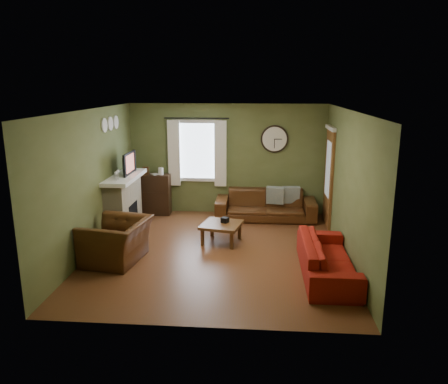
# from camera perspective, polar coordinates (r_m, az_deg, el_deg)

# --- Properties ---
(floor) EXTENTS (4.60, 5.20, 0.00)m
(floor) POSITION_cam_1_polar(r_m,az_deg,el_deg) (8.19, -0.93, -7.81)
(floor) COLOR brown
(floor) RESTS_ON ground
(ceiling) EXTENTS (4.60, 5.20, 0.00)m
(ceiling) POSITION_cam_1_polar(r_m,az_deg,el_deg) (7.62, -1.01, 10.66)
(ceiling) COLOR white
(ceiling) RESTS_ON ground
(wall_left) EXTENTS (0.00, 5.20, 2.60)m
(wall_left) POSITION_cam_1_polar(r_m,az_deg,el_deg) (8.34, -16.90, 1.32)
(wall_left) COLOR #566233
(wall_left) RESTS_ON ground
(wall_right) EXTENTS (0.00, 5.20, 2.60)m
(wall_right) POSITION_cam_1_polar(r_m,az_deg,el_deg) (7.93, 15.82, 0.76)
(wall_right) COLOR #566233
(wall_right) RESTS_ON ground
(wall_back) EXTENTS (4.60, 0.00, 2.60)m
(wall_back) POSITION_cam_1_polar(r_m,az_deg,el_deg) (10.35, 0.42, 4.28)
(wall_back) COLOR #566233
(wall_back) RESTS_ON ground
(wall_front) EXTENTS (4.60, 0.00, 2.60)m
(wall_front) POSITION_cam_1_polar(r_m,az_deg,el_deg) (5.32, -3.66, -5.12)
(wall_front) COLOR #566233
(wall_front) RESTS_ON ground
(fireplace) EXTENTS (0.40, 1.40, 1.10)m
(fireplace) POSITION_cam_1_polar(r_m,az_deg,el_deg) (9.50, -12.98, -1.59)
(fireplace) COLOR tan
(fireplace) RESTS_ON floor
(firebox) EXTENTS (0.04, 0.60, 0.55)m
(firebox) POSITION_cam_1_polar(r_m,az_deg,el_deg) (9.52, -11.80, -3.07)
(firebox) COLOR black
(firebox) RESTS_ON fireplace
(mantel) EXTENTS (0.58, 1.60, 0.08)m
(mantel) POSITION_cam_1_polar(r_m,az_deg,el_deg) (9.36, -13.00, 1.89)
(mantel) COLOR white
(mantel) RESTS_ON fireplace
(tv) EXTENTS (0.08, 0.60, 0.35)m
(tv) POSITION_cam_1_polar(r_m,az_deg,el_deg) (9.45, -12.68, 3.35)
(tv) COLOR black
(tv) RESTS_ON mantel
(tv_screen) EXTENTS (0.02, 0.62, 0.36)m
(tv_screen) POSITION_cam_1_polar(r_m,az_deg,el_deg) (9.42, -12.24, 3.68)
(tv_screen) COLOR #994C3F
(tv_screen) RESTS_ON mantel
(medallion_left) EXTENTS (0.28, 0.28, 0.03)m
(medallion_left) POSITION_cam_1_polar(r_m,az_deg,el_deg) (8.94, -15.36, 8.41)
(medallion_left) COLOR white
(medallion_left) RESTS_ON wall_left
(medallion_mid) EXTENTS (0.28, 0.28, 0.03)m
(medallion_mid) POSITION_cam_1_polar(r_m,az_deg,el_deg) (9.26, -14.63, 8.63)
(medallion_mid) COLOR white
(medallion_mid) RESTS_ON wall_left
(medallion_right) EXTENTS (0.28, 0.28, 0.03)m
(medallion_right) POSITION_cam_1_polar(r_m,az_deg,el_deg) (9.59, -13.95, 8.84)
(medallion_right) COLOR white
(medallion_right) RESTS_ON wall_left
(window_pane) EXTENTS (1.00, 0.02, 1.30)m
(window_pane) POSITION_cam_1_polar(r_m,az_deg,el_deg) (10.37, -3.47, 5.39)
(window_pane) COLOR silver
(window_pane) RESTS_ON wall_back
(curtain_rod) EXTENTS (0.03, 0.03, 1.50)m
(curtain_rod) POSITION_cam_1_polar(r_m,az_deg,el_deg) (10.19, -3.61, 9.60)
(curtain_rod) COLOR black
(curtain_rod) RESTS_ON wall_back
(curtain_left) EXTENTS (0.28, 0.04, 1.55)m
(curtain_left) POSITION_cam_1_polar(r_m,az_deg,el_deg) (10.37, -6.56, 5.05)
(curtain_left) COLOR white
(curtain_left) RESTS_ON wall_back
(curtain_right) EXTENTS (0.28, 0.04, 1.55)m
(curtain_right) POSITION_cam_1_polar(r_m,az_deg,el_deg) (10.22, -0.47, 5.01)
(curtain_right) COLOR white
(curtain_right) RESTS_ON wall_back
(wall_clock) EXTENTS (0.64, 0.06, 0.64)m
(wall_clock) POSITION_cam_1_polar(r_m,az_deg,el_deg) (10.21, 6.62, 6.89)
(wall_clock) COLOR white
(wall_clock) RESTS_ON wall_back
(door) EXTENTS (0.05, 0.90, 2.10)m
(door) POSITION_cam_1_polar(r_m,az_deg,el_deg) (9.75, 13.52, 1.80)
(door) COLOR brown
(door) RESTS_ON floor
(bookshelf) EXTENTS (0.81, 0.35, 0.97)m
(bookshelf) POSITION_cam_1_polar(r_m,az_deg,el_deg) (10.51, -9.23, -0.30)
(bookshelf) COLOR black
(bookshelf) RESTS_ON floor
(book) EXTENTS (0.25, 0.25, 0.02)m
(book) POSITION_cam_1_polar(r_m,az_deg,el_deg) (10.34, -9.36, 2.17)
(book) COLOR #4F3016
(book) RESTS_ON bookshelf
(sofa_brown) EXTENTS (2.28, 0.89, 0.67)m
(sofa_brown) POSITION_cam_1_polar(r_m,az_deg,el_deg) (10.08, 5.44, -1.68)
(sofa_brown) COLOR #40220E
(sofa_brown) RESTS_ON floor
(pillow_left) EXTENTS (0.40, 0.15, 0.39)m
(pillow_left) POSITION_cam_1_polar(r_m,az_deg,el_deg) (10.18, 8.74, -0.36)
(pillow_left) COLOR gray
(pillow_left) RESTS_ON sofa_brown
(pillow_right) EXTENTS (0.42, 0.19, 0.40)m
(pillow_right) POSITION_cam_1_polar(r_m,az_deg,el_deg) (10.09, 6.70, -0.42)
(pillow_right) COLOR gray
(pillow_right) RESTS_ON sofa_brown
(sofa_red) EXTENTS (0.80, 2.05, 0.60)m
(sofa_red) POSITION_cam_1_polar(r_m,az_deg,el_deg) (7.33, 13.34, -8.38)
(sofa_red) COLOR maroon
(sofa_red) RESTS_ON floor
(armchair) EXTENTS (1.15, 1.27, 0.74)m
(armchair) POSITION_cam_1_polar(r_m,az_deg,el_deg) (7.89, -13.84, -6.24)
(armchair) COLOR #40220E
(armchair) RESTS_ON floor
(coffee_table) EXTENTS (0.87, 0.87, 0.39)m
(coffee_table) POSITION_cam_1_polar(r_m,az_deg,el_deg) (8.59, -0.33, -5.36)
(coffee_table) COLOR #4F3016
(coffee_table) RESTS_ON floor
(tissue_box) EXTENTS (0.17, 0.17, 0.10)m
(tissue_box) POSITION_cam_1_polar(r_m,az_deg,el_deg) (8.59, 0.12, -3.93)
(tissue_box) COLOR black
(tissue_box) RESTS_ON coffee_table
(wine_glass_a) EXTENTS (0.06, 0.06, 0.18)m
(wine_glass_a) POSITION_cam_1_polar(r_m,az_deg,el_deg) (8.84, -13.93, 2.01)
(wine_glass_a) COLOR white
(wine_glass_a) RESTS_ON mantel
(wine_glass_b) EXTENTS (0.07, 0.07, 0.20)m
(wine_glass_b) POSITION_cam_1_polar(r_m,az_deg,el_deg) (8.95, -13.68, 2.21)
(wine_glass_b) COLOR white
(wine_glass_b) RESTS_ON mantel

